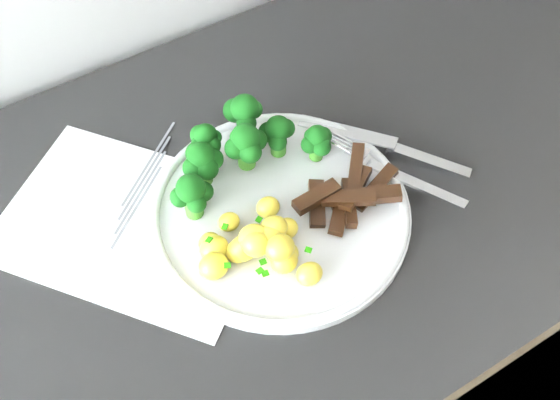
# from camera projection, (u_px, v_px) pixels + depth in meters

# --- Properties ---
(counter) EXTENTS (2.41, 0.60, 0.90)m
(counter) POSITION_uv_depth(u_px,v_px,m) (313.00, 331.00, 1.19)
(counter) COLOR black
(counter) RESTS_ON ground
(recipe_paper) EXTENTS (0.35, 0.36, 0.00)m
(recipe_paper) POSITION_uv_depth(u_px,v_px,m) (133.00, 223.00, 0.78)
(recipe_paper) COLOR white
(recipe_paper) RESTS_ON counter
(plate) EXTENTS (0.30, 0.30, 0.02)m
(plate) POSITION_uv_depth(u_px,v_px,m) (280.00, 211.00, 0.78)
(plate) COLOR white
(plate) RESTS_ON counter
(broccoli) EXTENTS (0.21, 0.11, 0.07)m
(broccoli) POSITION_uv_depth(u_px,v_px,m) (237.00, 147.00, 0.78)
(broccoli) COLOR #2A5E17
(broccoli) RESTS_ON plate
(potatoes) EXTENTS (0.12, 0.13, 0.05)m
(potatoes) POSITION_uv_depth(u_px,v_px,m) (257.00, 245.00, 0.73)
(potatoes) COLOR yellow
(potatoes) RESTS_ON plate
(beef_strips) EXTENTS (0.14, 0.10, 0.03)m
(beef_strips) POSITION_uv_depth(u_px,v_px,m) (349.00, 195.00, 0.78)
(beef_strips) COLOR black
(beef_strips) RESTS_ON plate
(fork) EXTENTS (0.09, 0.18, 0.02)m
(fork) POSITION_uv_depth(u_px,v_px,m) (395.00, 172.00, 0.80)
(fork) COLOR silver
(fork) RESTS_ON plate
(knife) EXTENTS (0.14, 0.19, 0.02)m
(knife) POSITION_uv_depth(u_px,v_px,m) (405.00, 153.00, 0.83)
(knife) COLOR silver
(knife) RESTS_ON plate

